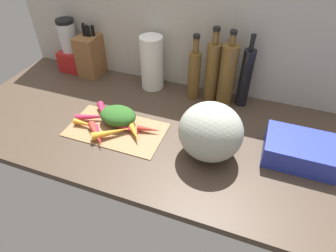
{
  "coord_description": "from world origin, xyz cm",
  "views": [
    {
      "loc": [
        44.8,
        -90.31,
        81.71
      ],
      "look_at": [
        15.57,
        -10.9,
        10.84
      ],
      "focal_mm": 30.68,
      "sensor_mm": 36.0,
      "label": 1
    }
  ],
  "objects_px": {
    "carrot_0": "(94,117)",
    "carrot_10": "(120,122)",
    "carrot_6": "(98,134)",
    "paper_towel_roll": "(152,63)",
    "bottle_3": "(245,78)",
    "cutting_board": "(116,129)",
    "bottle_2": "(227,75)",
    "dish_rack": "(300,151)",
    "carrot_9": "(112,132)",
    "knife_block": "(92,54)",
    "blender_appliance": "(71,49)",
    "carrot_4": "(134,131)",
    "carrot_7": "(149,129)",
    "bottle_1": "(212,71)",
    "winter_squash": "(211,132)",
    "bottle_0": "(194,74)",
    "carrot_5": "(86,124)",
    "carrot_1": "(96,134)",
    "carrot_2": "(119,118)",
    "carrot_8": "(103,114)",
    "carrot_3": "(130,130)"
  },
  "relations": [
    {
      "from": "bottle_1",
      "to": "knife_block",
      "type": "bearing_deg",
      "value": 177.89
    },
    {
      "from": "carrot_4",
      "to": "carrot_9",
      "type": "bearing_deg",
      "value": -155.88
    },
    {
      "from": "carrot_9",
      "to": "bottle_1",
      "type": "relative_size",
      "value": 0.46
    },
    {
      "from": "carrot_5",
      "to": "dish_rack",
      "type": "xyz_separation_m",
      "value": [
        0.87,
        0.12,
        0.02
      ]
    },
    {
      "from": "bottle_1",
      "to": "carrot_6",
      "type": "bearing_deg",
      "value": -129.25
    },
    {
      "from": "carrot_3",
      "to": "carrot_5",
      "type": "distance_m",
      "value": 0.2
    },
    {
      "from": "bottle_1",
      "to": "bottle_3",
      "type": "distance_m",
      "value": 0.16
    },
    {
      "from": "carrot_6",
      "to": "paper_towel_roll",
      "type": "distance_m",
      "value": 0.47
    },
    {
      "from": "cutting_board",
      "to": "carrot_2",
      "type": "relative_size",
      "value": 2.54
    },
    {
      "from": "carrot_4",
      "to": "bottle_0",
      "type": "height_order",
      "value": "bottle_0"
    },
    {
      "from": "carrot_9",
      "to": "carrot_0",
      "type": "bearing_deg",
      "value": 151.58
    },
    {
      "from": "carrot_2",
      "to": "carrot_7",
      "type": "xyz_separation_m",
      "value": [
        0.16,
        -0.02,
        -0.0
      ]
    },
    {
      "from": "carrot_7",
      "to": "carrot_1",
      "type": "bearing_deg",
      "value": -151.0
    },
    {
      "from": "carrot_8",
      "to": "winter_squash",
      "type": "height_order",
      "value": "winter_squash"
    },
    {
      "from": "carrot_4",
      "to": "bottle_3",
      "type": "bearing_deg",
      "value": 45.73
    },
    {
      "from": "bottle_3",
      "to": "carrot_6",
      "type": "bearing_deg",
      "value": -138.87
    },
    {
      "from": "carrot_3",
      "to": "blender_appliance",
      "type": "relative_size",
      "value": 0.41
    },
    {
      "from": "carrot_7",
      "to": "bottle_3",
      "type": "height_order",
      "value": "bottle_3"
    },
    {
      "from": "carrot_8",
      "to": "knife_block",
      "type": "xyz_separation_m",
      "value": [
        -0.26,
        0.35,
        0.09
      ]
    },
    {
      "from": "carrot_10",
      "to": "bottle_3",
      "type": "distance_m",
      "value": 0.6
    },
    {
      "from": "knife_block",
      "to": "carrot_6",
      "type": "bearing_deg",
      "value": -56.96
    },
    {
      "from": "carrot_4",
      "to": "knife_block",
      "type": "relative_size",
      "value": 0.46
    },
    {
      "from": "blender_appliance",
      "to": "dish_rack",
      "type": "distance_m",
      "value": 1.27
    },
    {
      "from": "winter_squash",
      "to": "bottle_0",
      "type": "bearing_deg",
      "value": 114.92
    },
    {
      "from": "carrot_0",
      "to": "dish_rack",
      "type": "bearing_deg",
      "value": 4.26
    },
    {
      "from": "carrot_0",
      "to": "bottle_0",
      "type": "relative_size",
      "value": 0.5
    },
    {
      "from": "carrot_1",
      "to": "bottle_0",
      "type": "relative_size",
      "value": 0.46
    },
    {
      "from": "carrot_7",
      "to": "knife_block",
      "type": "distance_m",
      "value": 0.63
    },
    {
      "from": "cutting_board",
      "to": "carrot_10",
      "type": "bearing_deg",
      "value": 78.88
    },
    {
      "from": "carrot_0",
      "to": "carrot_10",
      "type": "xyz_separation_m",
      "value": [
        0.13,
        0.01,
        0.0
      ]
    },
    {
      "from": "blender_appliance",
      "to": "cutting_board",
      "type": "bearing_deg",
      "value": -39.83
    },
    {
      "from": "carrot_10",
      "to": "blender_appliance",
      "type": "distance_m",
      "value": 0.62
    },
    {
      "from": "carrot_5",
      "to": "dish_rack",
      "type": "distance_m",
      "value": 0.88
    },
    {
      "from": "bottle_0",
      "to": "bottle_2",
      "type": "distance_m",
      "value": 0.16
    },
    {
      "from": "carrot_2",
      "to": "winter_squash",
      "type": "height_order",
      "value": "winter_squash"
    },
    {
      "from": "winter_squash",
      "to": "carrot_0",
      "type": "bearing_deg",
      "value": 177.17
    },
    {
      "from": "cutting_board",
      "to": "bottle_3",
      "type": "height_order",
      "value": "bottle_3"
    },
    {
      "from": "bottle_2",
      "to": "dish_rack",
      "type": "relative_size",
      "value": 1.38
    },
    {
      "from": "carrot_6",
      "to": "bottle_0",
      "type": "xyz_separation_m",
      "value": [
        0.28,
        0.43,
        0.11
      ]
    },
    {
      "from": "carrot_0",
      "to": "dish_rack",
      "type": "height_order",
      "value": "dish_rack"
    },
    {
      "from": "carrot_2",
      "to": "carrot_10",
      "type": "bearing_deg",
      "value": -50.69
    },
    {
      "from": "carrot_1",
      "to": "winter_squash",
      "type": "distance_m",
      "value": 0.48
    },
    {
      "from": "carrot_10",
      "to": "bottle_2",
      "type": "bearing_deg",
      "value": 40.72
    },
    {
      "from": "carrot_4",
      "to": "paper_towel_roll",
      "type": "relative_size",
      "value": 0.47
    },
    {
      "from": "carrot_6",
      "to": "carrot_10",
      "type": "relative_size",
      "value": 0.77
    },
    {
      "from": "carrot_3",
      "to": "bottle_0",
      "type": "relative_size",
      "value": 0.36
    },
    {
      "from": "carrot_4",
      "to": "paper_towel_roll",
      "type": "distance_m",
      "value": 0.42
    },
    {
      "from": "blender_appliance",
      "to": "carrot_8",
      "type": "bearing_deg",
      "value": -41.65
    },
    {
      "from": "dish_rack",
      "to": "carrot_3",
      "type": "bearing_deg",
      "value": -172.69
    },
    {
      "from": "carrot_7",
      "to": "bottle_2",
      "type": "height_order",
      "value": "bottle_2"
    }
  ]
}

